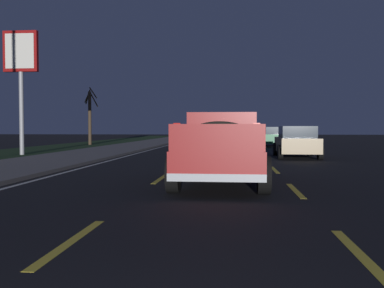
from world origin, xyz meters
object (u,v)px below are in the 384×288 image
sedan_green (275,137)px  gas_price_sign (21,62)px  sedan_tan (296,142)px  bare_tree_far (90,115)px  pickup_truck (221,146)px

sedan_green → gas_price_sign: gas_price_sign is taller
sedan_tan → bare_tree_far: (15.37, 15.56, 1.78)m
bare_tree_far → gas_price_sign: bearing=-176.0°
gas_price_sign → sedan_tan: bearing=-93.7°
pickup_truck → sedan_green: pickup_truck is taller
pickup_truck → bare_tree_far: bare_tree_far is taller
bare_tree_far → sedan_green: bearing=-97.5°
gas_price_sign → bare_tree_far: gas_price_sign is taller
pickup_truck → sedan_green: size_ratio=1.23×
gas_price_sign → sedan_green: bearing=-50.1°
sedan_green → bare_tree_far: size_ratio=0.88×
sedan_tan → pickup_truck: bearing=161.7°
sedan_tan → gas_price_sign: (0.94, 14.54, 4.24)m
pickup_truck → gas_price_sign: (11.27, 11.12, 4.04)m
bare_tree_far → sedan_tan: bearing=-134.7°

